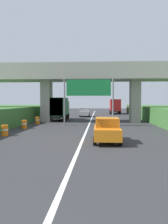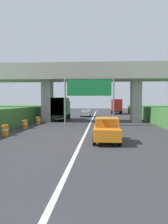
{
  "view_description": "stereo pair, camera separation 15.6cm",
  "coord_description": "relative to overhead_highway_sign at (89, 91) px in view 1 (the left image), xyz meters",
  "views": [
    {
      "loc": [
        1.18,
        -1.57,
        2.81
      ],
      "look_at": [
        0.0,
        16.93,
        2.0
      ],
      "focal_mm": 36.78,
      "sensor_mm": 36.0,
      "label": 1
    },
    {
      "loc": [
        1.34,
        -1.56,
        2.81
      ],
      "look_at": [
        0.0,
        16.93,
        2.0
      ],
      "focal_mm": 36.78,
      "sensor_mm": 36.0,
      "label": 2
    }
  ],
  "objects": [
    {
      "name": "overhead_highway_sign",
      "position": [
        0.0,
        0.0,
        0.0
      ],
      "size": [
        5.88,
        0.18,
        5.54
      ],
      "color": "slate",
      "rests_on": "ground"
    },
    {
      "name": "overpass_bridge",
      "position": [
        0.0,
        5.47,
        1.99
      ],
      "size": [
        40.0,
        4.8,
        8.04
      ],
      "color": "#9E998E",
      "rests_on": "ground"
    },
    {
      "name": "lane_centre_stripe",
      "position": [
        0.0,
        -0.69,
        -4.11
      ],
      "size": [
        0.2,
        89.24,
        0.01
      ],
      "primitive_type": "cube",
      "color": "white",
      "rests_on": "ground"
    },
    {
      "name": "construction_barrel_4",
      "position": [
        -6.63,
        1.88,
        -3.65
      ],
      "size": [
        0.57,
        0.57,
        0.9
      ],
      "color": "orange",
      "rests_on": "ground"
    },
    {
      "name": "car_orange",
      "position": [
        1.77,
        -10.87,
        -3.26
      ],
      "size": [
        1.86,
        4.1,
        1.72
      ],
      "color": "orange",
      "rests_on": "ground"
    },
    {
      "name": "construction_barrel_3",
      "position": [
        -6.65,
        -3.27,
        -3.65
      ],
      "size": [
        0.57,
        0.57,
        0.9
      ],
      "color": "orange",
      "rests_on": "ground"
    },
    {
      "name": "car_silver",
      "position": [
        -1.47,
        16.99,
        -3.26
      ],
      "size": [
        1.86,
        4.1,
        1.72
      ],
      "color": "#B2B5B7",
      "rests_on": "ground"
    },
    {
      "name": "truck_red",
      "position": [
        5.04,
        28.0,
        -2.18
      ],
      "size": [
        2.44,
        7.3,
        3.44
      ],
      "color": "black",
      "rests_on": "ground"
    },
    {
      "name": "truck_green",
      "position": [
        -4.85,
        7.96,
        -2.18
      ],
      "size": [
        2.44,
        7.3,
        3.44
      ],
      "color": "black",
      "rests_on": "ground"
    },
    {
      "name": "construction_barrel_2",
      "position": [
        -6.59,
        -8.43,
        -3.65
      ],
      "size": [
        0.57,
        0.57,
        0.9
      ],
      "color": "orange",
      "rests_on": "ground"
    }
  ]
}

